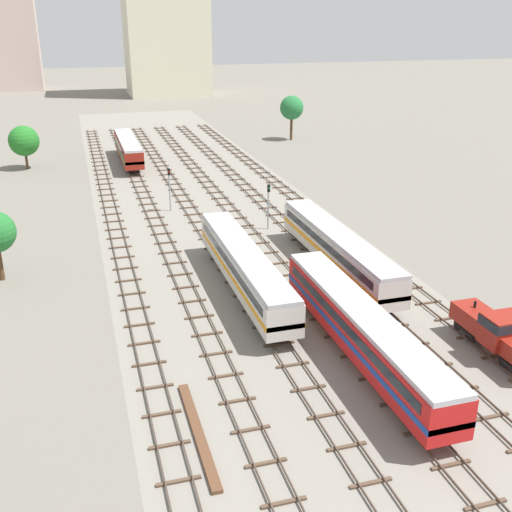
# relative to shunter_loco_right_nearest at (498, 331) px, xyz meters

# --- Properties ---
(ground_plane) EXTENTS (480.00, 480.00, 0.00)m
(ground_plane) POSITION_rel_shunter_loco_right_nearest_xyz_m (-11.98, 39.36, -2.01)
(ground_plane) COLOR slate
(ballast_bed) EXTENTS (27.97, 176.00, 0.01)m
(ballast_bed) POSITION_rel_shunter_loco_right_nearest_xyz_m (-11.98, 39.36, -2.01)
(ballast_bed) COLOR gray
(ballast_bed) RESTS_ON ground
(track_far_left) EXTENTS (2.40, 126.00, 0.29)m
(track_far_left) POSITION_rel_shunter_loco_right_nearest_xyz_m (-23.97, 40.36, -1.87)
(track_far_left) COLOR #47382D
(track_far_left) RESTS_ON ground
(track_left) EXTENTS (2.40, 126.00, 0.29)m
(track_left) POSITION_rel_shunter_loco_right_nearest_xyz_m (-19.18, 40.36, -1.87)
(track_left) COLOR #47382D
(track_left) RESTS_ON ground
(track_centre_left) EXTENTS (2.40, 126.00, 0.29)m
(track_centre_left) POSITION_rel_shunter_loco_right_nearest_xyz_m (-14.38, 40.36, -1.87)
(track_centre_left) COLOR #47382D
(track_centre_left) RESTS_ON ground
(track_centre) EXTENTS (2.40, 126.00, 0.29)m
(track_centre) POSITION_rel_shunter_loco_right_nearest_xyz_m (-9.59, 40.36, -1.87)
(track_centre) COLOR #47382D
(track_centre) RESTS_ON ground
(track_centre_right) EXTENTS (2.40, 126.00, 0.29)m
(track_centre_right) POSITION_rel_shunter_loco_right_nearest_xyz_m (-4.79, 40.36, -1.87)
(track_centre_right) COLOR #47382D
(track_centre_right) RESTS_ON ground
(track_right) EXTENTS (2.40, 126.00, 0.29)m
(track_right) POSITION_rel_shunter_loco_right_nearest_xyz_m (-0.00, 40.36, -1.87)
(track_right) COLOR #47382D
(track_right) RESTS_ON ground
(shunter_loco_right_nearest) EXTENTS (2.74, 8.46, 3.10)m
(shunter_loco_right_nearest) POSITION_rel_shunter_loco_right_nearest_xyz_m (0.00, 0.00, 0.00)
(shunter_loco_right_nearest) COLOR maroon
(shunter_loco_right_nearest) RESTS_ON ground
(passenger_coach_centre_near) EXTENTS (2.96, 22.00, 3.80)m
(passenger_coach_centre_near) POSITION_rel_shunter_loco_right_nearest_xyz_m (-9.59, 2.19, 0.60)
(passenger_coach_centre_near) COLOR red
(passenger_coach_centre_near) RESTS_ON ground
(passenger_coach_centre_left_mid) EXTENTS (2.96, 22.00, 3.80)m
(passenger_coach_centre_left_mid) POSITION_rel_shunter_loco_right_nearest_xyz_m (-14.38, 15.42, 0.60)
(passenger_coach_centre_left_mid) COLOR beige
(passenger_coach_centre_left_mid) RESTS_ON ground
(passenger_coach_centre_right_midfar) EXTENTS (2.96, 22.00, 3.80)m
(passenger_coach_centre_right_midfar) POSITION_rel_shunter_loco_right_nearest_xyz_m (-4.79, 17.27, 0.60)
(passenger_coach_centre_right_midfar) COLOR beige
(passenger_coach_centre_right_midfar) RESTS_ON ground
(diesel_railcar_left_far) EXTENTS (2.96, 20.50, 3.80)m
(diesel_railcar_left_far) POSITION_rel_shunter_loco_right_nearest_xyz_m (-19.18, 69.58, 0.59)
(diesel_railcar_left_far) COLOR maroon
(diesel_railcar_left_far) RESTS_ON ground
(signal_post_nearest) EXTENTS (0.28, 0.47, 5.52)m
(signal_post_nearest) POSITION_rel_shunter_loco_right_nearest_xyz_m (-16.78, 41.37, 1.49)
(signal_post_nearest) COLOR gray
(signal_post_nearest) RESTS_ON ground
(signal_post_near) EXTENTS (0.28, 0.47, 5.36)m
(signal_post_near) POSITION_rel_shunter_loco_right_nearest_xyz_m (-7.19, 31.16, 1.40)
(signal_post_near) COLOR gray
(signal_post_near) RESTS_ON ground
(lineside_tree_1) EXTENTS (4.73, 4.73, 6.84)m
(lineside_tree_1) POSITION_rel_shunter_loco_right_nearest_xyz_m (-35.15, 70.30, 2.45)
(lineside_tree_1) COLOR #4C331E
(lineside_tree_1) RESTS_ON ground
(lineside_tree_3) EXTENTS (4.57, 4.57, 8.51)m
(lineside_tree_3) POSITION_rel_shunter_loco_right_nearest_xyz_m (13.52, 81.35, 4.17)
(lineside_tree_3) COLOR #4C331E
(lineside_tree_3) RESTS_ON ground
(skyline_tower_0) EXTENTS (14.36, 14.72, 29.08)m
(skyline_tower_0) POSITION_rel_shunter_loco_right_nearest_xyz_m (-42.77, 189.86, 12.53)
(skyline_tower_0) COLOR beige
(skyline_tower_0) RESTS_ON ground
(skyline_tower_1) EXTENTS (24.01, 18.65, 52.80)m
(skyline_tower_1) POSITION_rel_shunter_loco_right_nearest_xyz_m (2.04, 162.02, 24.39)
(skyline_tower_1) COLOR beige
(skyline_tower_1) RESTS_ON ground
(spare_rail_bundle) EXTENTS (0.60, 10.00, 0.24)m
(spare_rail_bundle) POSITION_rel_shunter_loco_right_nearest_xyz_m (-22.21, -2.60, -1.89)
(spare_rail_bundle) COLOR brown
(spare_rail_bundle) RESTS_ON ground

